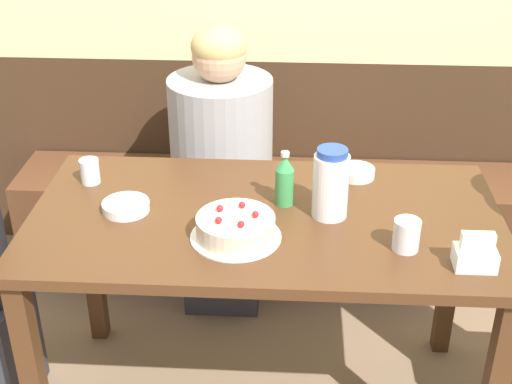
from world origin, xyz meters
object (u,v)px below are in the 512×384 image
(birthday_cake, at_px, (236,228))
(napkin_holder, at_px, (475,255))
(soju_bottle, at_px, (285,180))
(glass_water_tall, at_px, (406,235))
(person_grey_tee, at_px, (222,171))
(glass_tumbler_short, at_px, (90,171))
(water_pitcher, at_px, (331,184))
(bench_seat, at_px, (274,223))
(bowl_rice_small, at_px, (126,206))
(bowl_soup_white, at_px, (356,172))

(birthday_cake, xyz_separation_m, napkin_holder, (0.65, -0.11, 0.00))
(soju_bottle, xyz_separation_m, glass_water_tall, (0.34, -0.24, -0.04))
(glass_water_tall, bearing_deg, soju_bottle, 145.43)
(napkin_holder, bearing_deg, soju_bottle, 148.74)
(glass_water_tall, xyz_separation_m, person_grey_tee, (-0.60, 0.80, -0.22))
(person_grey_tee, bearing_deg, glass_tumbler_short, -39.74)
(water_pitcher, relative_size, soju_bottle, 1.23)
(water_pitcher, relative_size, person_grey_tee, 0.19)
(soju_bottle, bearing_deg, water_pitcher, -24.14)
(soju_bottle, relative_size, glass_water_tall, 1.95)
(birthday_cake, relative_size, water_pitcher, 1.19)
(bench_seat, distance_m, person_grey_tee, 0.45)
(bench_seat, xyz_separation_m, glass_tumbler_short, (-0.58, -0.65, 0.57))
(napkin_holder, distance_m, bowl_rice_small, 1.03)
(napkin_holder, relative_size, bowl_rice_small, 0.77)
(soju_bottle, xyz_separation_m, bowl_rice_small, (-0.48, -0.07, -0.07))
(soju_bottle, relative_size, person_grey_tee, 0.15)
(water_pitcher, distance_m, glass_tumbler_short, 0.79)
(water_pitcher, distance_m, soju_bottle, 0.15)
(glass_water_tall, bearing_deg, person_grey_tee, 126.80)
(water_pitcher, distance_m, bowl_rice_small, 0.62)
(bench_seat, xyz_separation_m, glass_water_tall, (0.40, -0.99, 0.58))
(bowl_soup_white, distance_m, glass_tumbler_short, 0.88)
(bowl_soup_white, distance_m, bowl_rice_small, 0.76)
(bowl_soup_white, relative_size, person_grey_tee, 0.11)
(bowl_rice_small, relative_size, glass_tumbler_short, 1.76)
(bowl_soup_white, height_order, bowl_rice_small, bowl_soup_white)
(water_pitcher, height_order, glass_tumbler_short, water_pitcher)
(napkin_holder, bearing_deg, water_pitcher, 146.40)
(birthday_cake, bearing_deg, bench_seat, 85.34)
(glass_tumbler_short, bearing_deg, soju_bottle, -9.31)
(birthday_cake, bearing_deg, glass_tumbler_short, 148.27)
(person_grey_tee, bearing_deg, birthday_cake, 8.97)
(bench_seat, relative_size, glass_tumbler_short, 26.74)
(bench_seat, xyz_separation_m, water_pitcher, (0.19, -0.82, 0.64))
(birthday_cake, height_order, soju_bottle, soju_bottle)
(bowl_soup_white, bearing_deg, glass_water_tall, -75.98)
(napkin_holder, height_order, glass_tumbler_short, napkin_holder)
(birthday_cake, distance_m, glass_tumbler_short, 0.59)
(bowl_rice_small, bearing_deg, bowl_soup_white, 20.39)
(napkin_holder, relative_size, glass_water_tall, 1.21)
(glass_water_tall, height_order, glass_tumbler_short, glass_water_tall)
(bench_seat, bearing_deg, glass_water_tall, -68.21)
(glass_water_tall, distance_m, person_grey_tee, 1.02)
(napkin_holder, height_order, person_grey_tee, person_grey_tee)
(birthday_cake, relative_size, napkin_holder, 2.38)
(bench_seat, height_order, glass_water_tall, glass_water_tall)
(glass_tumbler_short, bearing_deg, napkin_holder, -19.92)
(water_pitcher, xyz_separation_m, glass_water_tall, (0.21, -0.17, -0.06))
(birthday_cake, bearing_deg, glass_water_tall, -3.58)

